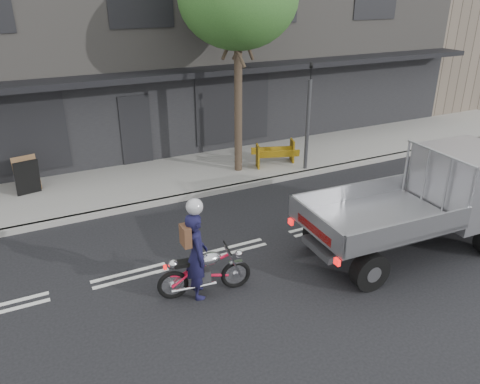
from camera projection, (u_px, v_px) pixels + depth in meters
The scene contains 10 objects.
ground at pixel (233, 249), 10.80m from camera, with size 80.00×80.00×0.00m, color black.
sidewalk at pixel (168, 178), 14.62m from camera, with size 32.00×3.20×0.15m, color gray.
kerb at pixel (186, 197), 13.31m from camera, with size 32.00×0.20×0.15m, color gray.
building_main at pixel (109, 29), 18.44m from camera, with size 26.00×10.00×8.00m, color slate.
traffic_light_pole at pixel (308, 123), 14.58m from camera, with size 0.12×0.12×3.50m.
motorcycle at pixel (205, 271), 9.10m from camera, with size 1.86×0.55×0.96m.
rider at pixel (197, 255), 8.89m from camera, with size 0.65×0.42×1.77m, color #141334.
flatbed_ute at pixel (450, 190), 10.68m from camera, with size 5.06×2.28×2.30m.
construction_barrier at pixel (278, 155), 15.21m from camera, with size 1.40×0.56×0.78m, color #FCB70D, non-canonical shape.
sandwich_board at pixel (27, 178), 13.05m from camera, with size 0.66×0.44×1.04m, color black, non-canonical shape.
Camera 1 is at (-4.00, -8.43, 5.59)m, focal length 35.00 mm.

